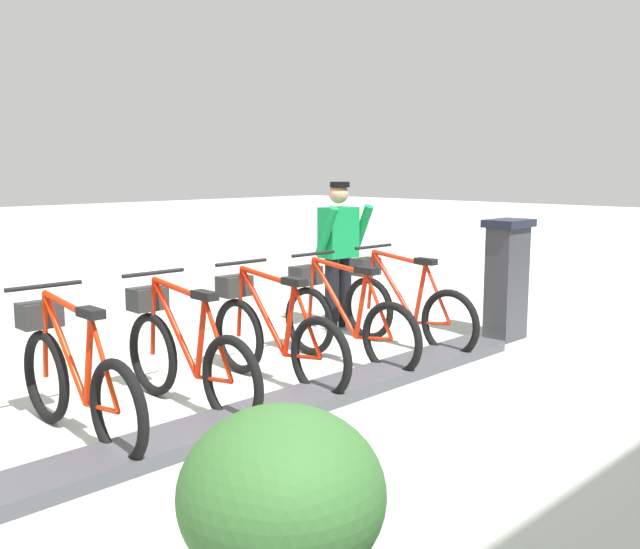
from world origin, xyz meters
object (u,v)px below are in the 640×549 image
bike_docked_3 (184,353)px  bike_docked_4 (73,377)px  payment_kiosk (507,277)px  bike_docked_0 (401,306)px  planter_bush (282,522)px  bike_docked_2 (271,334)px  bike_docked_1 (342,319)px  worker_near_rack (339,250)px

bike_docked_3 → bike_docked_4: same height
payment_kiosk → bike_docked_0: size_ratio=0.74×
bike_docked_0 → planter_bush: bike_docked_0 is taller
bike_docked_0 → bike_docked_3: bearing=90.0°
bike_docked_2 → bike_docked_0: bearing=-90.0°
bike_docked_1 → bike_docked_3: (0.00, 1.76, 0.00)m
bike_docked_2 → bike_docked_3: bearing=90.0°
bike_docked_1 → bike_docked_4: same height
bike_docked_3 → worker_near_rack: 3.02m
bike_docked_1 → planter_bush: (-2.63, 3.16, 0.11)m
payment_kiosk → worker_near_rack: 1.84m
bike_docked_2 → planter_bush: bike_docked_2 is taller
worker_near_rack → bike_docked_0: bearing=171.3°
bike_docked_2 → bike_docked_3: (0.00, 0.88, 0.00)m
payment_kiosk → bike_docked_3: payment_kiosk is taller
bike_docked_1 → bike_docked_3: same height
bike_docked_0 → planter_bush: size_ratio=1.77×
payment_kiosk → worker_near_rack: size_ratio=0.77×
worker_near_rack → planter_bush: worker_near_rack is taller
bike_docked_2 → planter_bush: size_ratio=1.77×
bike_docked_1 → worker_near_rack: (1.02, -1.04, 0.48)m
bike_docked_1 → planter_bush: bearing=129.8°
bike_docked_1 → bike_docked_3: bearing=90.0°
bike_docked_3 → worker_near_rack: bearing=-70.0°
payment_kiosk → bike_docked_1: bearing=73.5°
planter_bush → bike_docked_0: bearing=-57.0°
payment_kiosk → planter_bush: bearing=112.0°
bike_docked_3 → planter_bush: bearing=152.1°
bike_docked_3 → bike_docked_4: bearing=90.0°
bike_docked_0 → payment_kiosk: bearing=-118.5°
bike_docked_1 → planter_bush: 4.11m
bike_docked_3 → bike_docked_1: bearing=-90.0°
bike_docked_4 → worker_near_rack: worker_near_rack is taller
bike_docked_1 → planter_bush: bike_docked_1 is taller
bike_docked_0 → bike_docked_3: same height
payment_kiosk → bike_docked_2: (0.57, 2.82, -0.24)m
bike_docked_4 → worker_near_rack: size_ratio=1.04×
bike_docked_2 → payment_kiosk: bearing=-101.5°
bike_docked_4 → bike_docked_2: bearing=-90.0°
bike_docked_0 → bike_docked_2: same height
payment_kiosk → planter_bush: payment_kiosk is taller
payment_kiosk → bike_docked_2: size_ratio=0.74×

